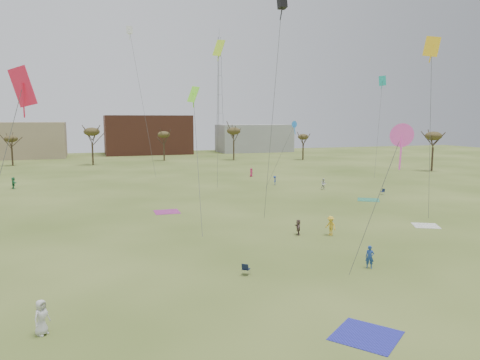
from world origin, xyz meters
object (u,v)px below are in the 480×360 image
object	(u,v)px
flyer_near_left	(41,317)
flyer_near_right	(370,257)
camp_chair_right	(382,193)
camp_chair_center	(246,271)
radio_tower	(219,94)

from	to	relation	value
flyer_near_left	flyer_near_right	size ratio (longest dim) A/B	1.09
camp_chair_right	flyer_near_left	bearing A→B (deg)	-68.46
camp_chair_center	radio_tower	bearing A→B (deg)	-66.93
flyer_near_right	camp_chair_right	distance (m)	35.07
flyer_near_left	camp_chair_center	size ratio (longest dim) A/B	2.14
flyer_near_left	flyer_near_right	xyz separation A→B (m)	(22.08, 3.85, -0.08)
flyer_near_right	radio_tower	xyz separation A→B (m)	(23.46, 123.83, 18.36)
camp_chair_center	flyer_near_right	bearing A→B (deg)	-151.13
radio_tower	flyer_near_right	bearing A→B (deg)	-100.73
camp_chair_center	flyer_near_left	bearing A→B (deg)	60.42
camp_chair_right	radio_tower	bearing A→B (deg)	163.60
flyer_near_right	radio_tower	bearing A→B (deg)	114.22
flyer_near_left	flyer_near_right	distance (m)	22.42
camp_chair_center	camp_chair_right	bearing A→B (deg)	-100.67
camp_chair_center	camp_chair_right	size ratio (longest dim) A/B	1.00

